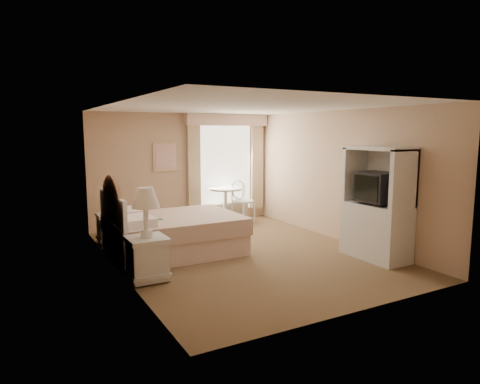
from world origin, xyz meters
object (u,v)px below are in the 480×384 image
nightstand_near (147,246)px  bed (169,233)px  armoire (377,213)px  nightstand_far (111,220)px  cafe_chair (241,198)px  round_table (225,200)px

nightstand_near → bed: bearing=58.0°
bed → armoire: 3.53m
bed → nightstand_near: (-0.72, -1.16, 0.13)m
nightstand_near → nightstand_far: size_ratio=1.10×
bed → armoire: size_ratio=1.17×
nightstand_near → cafe_chair: bearing=42.5°
round_table → armoire: (0.94, -3.69, 0.23)m
nightstand_far → round_table: 2.78m
armoire → round_table: bearing=104.3°
nightstand_far → cafe_chair: 3.12m
round_table → armoire: armoire is taller
bed → round_table: bearing=41.5°
nightstand_far → armoire: bearing=-40.4°
bed → nightstand_near: bearing=-122.0°
nightstand_far → cafe_chair: (3.08, 0.49, 0.12)m
bed → nightstand_near: bed is taller
nightstand_near → armoire: 3.74m
nightstand_near → nightstand_far: 2.34m
bed → round_table: bed is taller
nightstand_near → armoire: size_ratio=0.70×
nightstand_far → round_table: nightstand_far is taller
cafe_chair → armoire: (0.58, -3.59, 0.20)m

